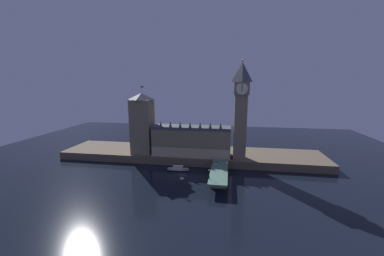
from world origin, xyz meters
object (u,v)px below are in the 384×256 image
Objects in this scene: street_lamp_near at (209,173)px; street_lamp_far at (213,157)px; boat_upstream at (178,169)px; pedestrian_near_rail at (210,177)px; car_northbound_lead at (217,163)px; pedestrian_mid_walk at (227,170)px; street_lamp_mid at (228,165)px; clock_tower at (241,108)px; victoria_tower at (142,123)px; pedestrian_far_rail at (212,165)px.

street_lamp_far reaches higher than street_lamp_near.
pedestrian_near_rail is at bearing -46.95° from boat_upstream.
street_lamp_near is at bearing -96.11° from car_northbound_lead.
pedestrian_near_rail is 17.79m from pedestrian_mid_walk.
pedestrian_near_rail reaches higher than boat_upstream.
boat_upstream is at bearing 160.20° from pedestrian_mid_walk.
street_lamp_mid reaches higher than street_lamp_near.
clock_tower is 46.76× the size of pedestrian_mid_walk.
victoria_tower is 71.10m from car_northbound_lead.
street_lamp_mid is 39.43m from boat_upstream.
street_lamp_mid is at bearing -105.27° from clock_tower.
street_lamp_mid is (10.49, 15.11, 2.83)m from pedestrian_near_rail.
street_lamp_mid is (-8.50, -31.13, -34.87)m from clock_tower.
victoria_tower is 8.46× the size of street_lamp_far.
pedestrian_mid_walk is at bearing -37.79° from pedestrian_far_rail.
pedestrian_far_rail is at bearing 144.94° from street_lamp_mid.
pedestrian_near_rail reaches higher than pedestrian_far_rail.
pedestrian_far_rail is 8.04m from street_lamp_far.
street_lamp_near is 38.27m from boat_upstream.
clock_tower is 4.32× the size of boat_upstream.
victoria_tower is at bearing 154.03° from street_lamp_mid.
car_northbound_lead is 0.27× the size of boat_upstream.
car_northbound_lead is at bearing 120.10° from pedestrian_mid_walk.
clock_tower is 12.64× the size of street_lamp_near.
clock_tower is at bearing 40.25° from street_lamp_far.
pedestrian_mid_walk is (10.09, 14.65, -0.14)m from pedestrian_near_rail.
pedestrian_far_rail is at bearing -86.89° from street_lamp_far.
street_lamp_near is at bearing -126.50° from street_lamp_mid.
pedestrian_near_rail is at bearing -90.00° from pedestrian_far_rail.
boat_upstream is (-25.73, 27.55, -6.53)m from pedestrian_near_rail.
clock_tower reaches higher than pedestrian_far_rail.
car_northbound_lead is 0.78× the size of street_lamp_near.
pedestrian_far_rail is (0.00, 22.48, -0.05)m from pedestrian_near_rail.
boat_upstream is at bearing -157.31° from clock_tower.
street_lamp_mid is (0.40, 0.46, 2.97)m from pedestrian_mid_walk.
street_lamp_far reaches higher than pedestrian_mid_walk.
clock_tower is 12.29× the size of street_lamp_mid.
pedestrian_near_rail is 18.61m from street_lamp_mid.
pedestrian_near_rail is 2.79m from street_lamp_near.
street_lamp_mid is at bearing -25.97° from victoria_tower.
boat_upstream is (35.08, -22.30, -29.71)m from victoria_tower.
street_lamp_near reaches higher than pedestrian_far_rail.
car_northbound_lead is at bearing 84.80° from pedestrian_near_rail.
victoria_tower reaches higher than street_lamp_mid.
pedestrian_near_rail is 0.31× the size of street_lamp_near.
street_lamp_mid is 0.35× the size of boat_upstream.
street_lamp_far is at bearing 93.11° from pedestrian_far_rail.
clock_tower is 16.28× the size of car_northbound_lead.
pedestrian_far_rail is 0.29× the size of street_lamp_mid.
pedestrian_mid_walk is at bearing -26.40° from victoria_tower.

